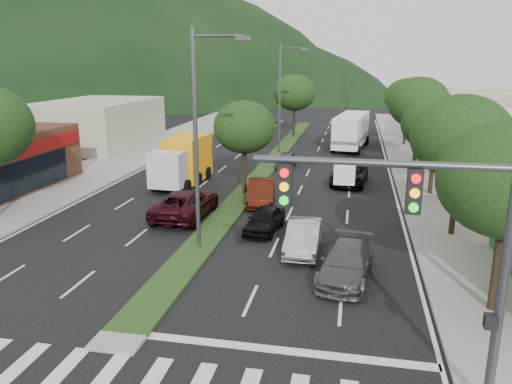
% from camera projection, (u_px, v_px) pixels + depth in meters
% --- Properties ---
extents(ground, '(160.00, 160.00, 0.00)m').
position_uv_depth(ground, '(124.00, 336.00, 16.08)').
color(ground, black).
rests_on(ground, ground).
extents(sidewalk_right, '(5.00, 90.00, 0.15)m').
position_uv_depth(sidewalk_right, '(428.00, 177.00, 37.38)').
color(sidewalk_right, gray).
rests_on(sidewalk_right, ground).
extents(sidewalk_left, '(6.00, 90.00, 0.15)m').
position_uv_depth(sidewalk_left, '(113.00, 164.00, 42.21)').
color(sidewalk_left, gray).
rests_on(sidewalk_left, ground).
extents(median, '(1.60, 56.00, 0.12)m').
position_uv_depth(median, '(270.00, 163.00, 42.59)').
color(median, '#233A15').
rests_on(median, ground).
extents(crosswalk, '(19.00, 2.20, 0.01)m').
position_uv_depth(crosswalk, '(92.00, 373.00, 14.18)').
color(crosswalk, silver).
rests_on(crosswalk, ground).
extents(traffic_signal, '(6.12, 0.40, 7.00)m').
position_uv_depth(traffic_signal, '(438.00, 235.00, 11.71)').
color(traffic_signal, '#47494C').
rests_on(traffic_signal, ground).
extents(bldg_left_far, '(9.00, 14.00, 4.60)m').
position_uv_depth(bldg_left_far, '(98.00, 123.00, 51.30)').
color(bldg_left_far, beige).
rests_on(bldg_left_far, ground).
extents(bldg_right_far, '(10.00, 16.00, 5.20)m').
position_uv_depth(bldg_right_far, '(475.00, 118.00, 53.40)').
color(bldg_right_far, beige).
rests_on(bldg_right_far, ground).
extents(hill_far, '(176.00, 132.00, 82.00)m').
position_uv_depth(hill_far, '(31.00, 92.00, 135.46)').
color(hill_far, black).
rests_on(hill_far, ground).
extents(tree_r_a, '(4.60, 4.60, 6.63)m').
position_uv_depth(tree_r_a, '(508.00, 180.00, 16.35)').
color(tree_r_a, black).
rests_on(tree_r_a, sidewalk_right).
extents(tree_r_b, '(4.80, 4.80, 6.94)m').
position_uv_depth(tree_r_b, '(461.00, 137.00, 23.88)').
color(tree_r_b, black).
rests_on(tree_r_b, sidewalk_right).
extents(tree_r_c, '(4.40, 4.40, 6.48)m').
position_uv_depth(tree_r_c, '(436.00, 123.00, 31.53)').
color(tree_r_c, black).
rests_on(tree_r_c, sidewalk_right).
extents(tree_r_d, '(5.00, 5.00, 7.17)m').
position_uv_depth(tree_r_d, '(419.00, 103.00, 40.90)').
color(tree_r_d, black).
rests_on(tree_r_d, sidewalk_right).
extents(tree_r_e, '(4.60, 4.60, 6.71)m').
position_uv_depth(tree_r_e, '(407.00, 98.00, 50.45)').
color(tree_r_e, black).
rests_on(tree_r_e, sidewalk_right).
extents(tree_med_near, '(4.00, 4.00, 6.02)m').
position_uv_depth(tree_med_near, '(244.00, 127.00, 31.99)').
color(tree_med_near, black).
rests_on(tree_med_near, median).
extents(tree_med_far, '(4.80, 4.80, 6.94)m').
position_uv_depth(tree_med_far, '(294.00, 93.00, 56.48)').
color(tree_med_far, black).
rests_on(tree_med_far, median).
extents(streetlight_near, '(2.60, 0.25, 10.00)m').
position_uv_depth(streetlight_near, '(200.00, 130.00, 22.18)').
color(streetlight_near, '#47494C').
rests_on(streetlight_near, ground).
extents(streetlight_mid, '(2.60, 0.25, 10.00)m').
position_uv_depth(streetlight_mid, '(282.00, 94.00, 45.87)').
color(streetlight_mid, '#47494C').
rests_on(streetlight_mid, ground).
extents(sedan_silver, '(1.51, 4.26, 1.40)m').
position_uv_depth(sedan_silver, '(304.00, 237.00, 23.09)').
color(sedan_silver, '#B3B6BC').
rests_on(sedan_silver, ground).
extents(suv_maroon, '(2.74, 5.71, 1.57)m').
position_uv_depth(suv_maroon, '(186.00, 204.00, 28.05)').
color(suv_maroon, black).
rests_on(suv_maroon, ground).
extents(car_queue_a, '(1.91, 3.88, 1.27)m').
position_uv_depth(car_queue_a, '(265.00, 220.00, 25.73)').
color(car_queue_a, black).
rests_on(car_queue_a, ground).
extents(car_queue_b, '(2.48, 4.92, 1.37)m').
position_uv_depth(car_queue_b, '(346.00, 263.00, 20.17)').
color(car_queue_b, '#4C4B51').
rests_on(car_queue_b, ground).
extents(car_queue_c, '(2.21, 4.74, 1.50)m').
position_uv_depth(car_queue_c, '(261.00, 192.00, 30.66)').
color(car_queue_c, '#41140A').
rests_on(car_queue_c, ground).
extents(car_queue_d, '(2.79, 5.20, 1.39)m').
position_uv_depth(car_queue_d, '(349.00, 175.00, 35.48)').
color(car_queue_d, black).
rests_on(car_queue_d, ground).
extents(car_queue_e, '(1.48, 3.60, 1.22)m').
position_uv_depth(car_queue_e, '(286.00, 160.00, 41.24)').
color(car_queue_e, '#4D4D52').
rests_on(car_queue_e, ground).
extents(box_truck, '(2.83, 6.78, 3.30)m').
position_uv_depth(box_truck, '(184.00, 162.00, 35.51)').
color(box_truck, silver).
rests_on(box_truck, ground).
extents(motorhome, '(3.73, 9.01, 3.36)m').
position_uv_depth(motorhome, '(351.00, 130.00, 49.67)').
color(motorhome, white).
rests_on(motorhome, ground).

